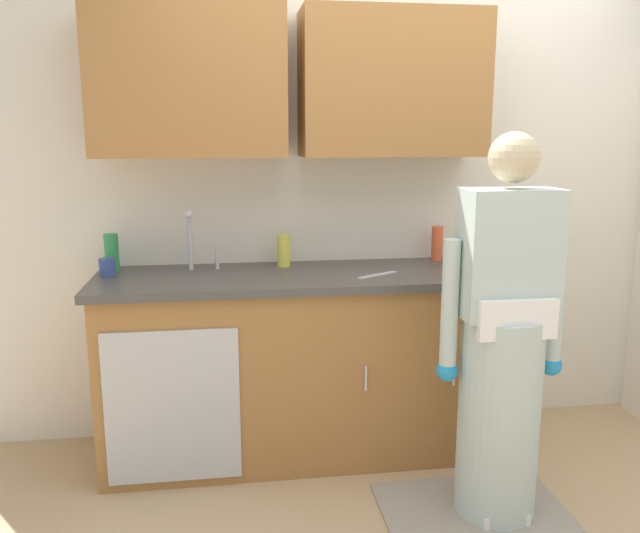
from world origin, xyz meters
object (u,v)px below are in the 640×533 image
Objects in this scene: person_at_sink at (502,360)px; sponge at (478,267)px; sink at (198,279)px; bottle_water_short at (284,251)px; knife_on_counter at (378,275)px; bottle_water_tall at (437,243)px; cup_by_sink at (107,267)px; bottle_cleaner_spray at (112,252)px.

person_at_sink is 14.73× the size of sponge.
bottle_water_short is at bearing 20.88° from sink.
knife_on_counter is at bearing -8.00° from sink.
sink is at bearing 151.34° from person_at_sink.
cup_by_sink is (-1.69, -0.15, -0.05)m from bottle_water_tall.
bottle_water_short is at bearing -177.23° from bottle_water_tall.
bottle_water_tall is 0.83m from bottle_water_short.
bottle_water_short reaches higher than sponge.
bottle_water_short is (-0.83, 0.85, 0.33)m from person_at_sink.
sink is at bearing -159.12° from bottle_water_short.
person_at_sink is 8.70× the size of bottle_water_tall.
sponge is at bearing -64.48° from bottle_water_tall.
person_at_sink is 8.70× the size of bottle_cleaner_spray.
sink is 0.47m from bottle_water_short.
cup_by_sink is at bearing 156.23° from person_at_sink.
bottle_water_short is 0.99m from sponge.
cup_by_sink is (-0.43, 0.06, 0.06)m from sink.
person_at_sink is at bearing -28.66° from sink.
sponge is at bearing -13.42° from bottle_water_short.
person_at_sink is at bearing -45.86° from bottle_water_short.
sponge is (0.13, -0.27, -0.08)m from bottle_water_tall.
bottle_water_short is at bearing -0.78° from bottle_cleaner_spray.
knife_on_counter is at bearing -173.97° from sponge.
bottle_cleaner_spray is (-1.69, -0.03, -0.00)m from bottle_water_tall.
person_at_sink is 0.69m from sponge.
sink reaches higher than cup_by_sink.
bottle_water_short is at bearing 115.59° from knife_on_counter.
person_at_sink is 1.87m from cup_by_sink.
bottle_water_short is 0.69× the size of knife_on_counter.
knife_on_counter is at bearing 125.14° from person_at_sink.
bottle_water_short is (-0.83, -0.04, -0.01)m from bottle_water_tall.
person_at_sink reaches higher than bottle_water_short.
bottle_water_short reaches higher than cup_by_sink.
sponge reaches higher than knife_on_counter.
bottle_cleaner_spray is 0.78× the size of knife_on_counter.
cup_by_sink is 0.36× the size of knife_on_counter.
bottle_water_short is at bearing 166.58° from sponge.
knife_on_counter is (1.29, -0.18, -0.04)m from cup_by_sink.
bottle_cleaner_spray is 1.32m from knife_on_counter.
bottle_cleaner_spray reaches higher than cup_by_sink.
bottle_water_tall reaches higher than knife_on_counter.
knife_on_counter is 0.54m from sponge.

